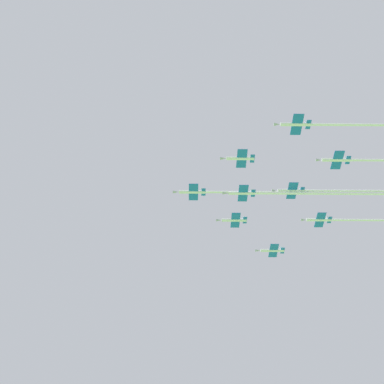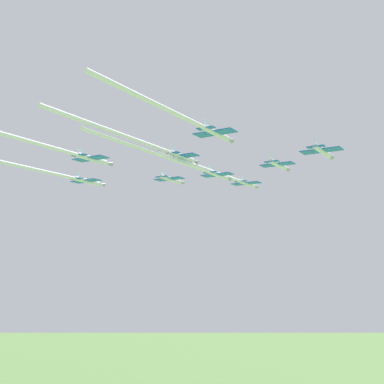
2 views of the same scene
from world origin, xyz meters
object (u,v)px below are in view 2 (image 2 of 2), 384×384
Objects in this scene: jet_starboard_trail at (38,144)px; jet_port_outer at (185,164)px; jet_starboard_inner at (278,165)px; jet_tail_end at (189,120)px; jet_center_rear at (322,151)px; jet_lead at (226,176)px; jet_port_trail at (150,145)px; jet_starboard_outer at (56,174)px; jet_port_inner at (171,179)px.

jet_port_outer is at bearing 62.14° from jet_starboard_trail.
jet_starboard_inner is 0.27× the size of jet_tail_end.
jet_center_rear is 0.21× the size of jet_starboard_trail.
jet_starboard_trail is (-39.13, 38.87, -0.93)m from jet_starboard_inner.
jet_tail_end is at bearing 10.46° from jet_starboard_trail.
jet_port_trail reaches higher than jet_lead.
jet_starboard_inner is at bearing 135.00° from jet_center_rear.
jet_lead is 1.18× the size of jet_tail_end.
jet_tail_end is (-0.45, -30.96, 1.28)m from jet_starboard_trail.
jet_tail_end reaches higher than jet_starboard_outer.
jet_starboard_inner is 0.24× the size of jet_port_trail.
jet_port_inner is 0.21× the size of jet_starboard_trail.
jet_port_outer is at bearing 16.63° from jet_starboard_outer.
jet_starboard_trail is at bearing -90.00° from jet_port_inner.
jet_center_rear is 0.24× the size of jet_port_trail.
jet_port_inner is 48.16m from jet_center_rear.
jet_starboard_inner is (-5.97, -29.86, 0.49)m from jet_port_inner.
jet_tail_end is (-22.76, -42.02, 2.34)m from jet_starboard_outer.
jet_port_trail is at bearing -90.00° from jet_port_outer.
jet_port_trail reaches higher than jet_starboard_outer.
jet_starboard_inner reaches higher than jet_port_inner.
jet_port_outer is 30.52m from jet_center_rear.
jet_tail_end reaches higher than jet_lead.
jet_starboard_outer is at bearing 171.71° from jet_port_trail.
jet_tail_end is (-21.67, 19.86, 2.12)m from jet_center_rear.
jet_lead is 50.54m from jet_starboard_trail.
jet_starboard_trail is 30.99m from jet_tail_end.
jet_center_rear is 0.27× the size of jet_tail_end.
jet_starboard_trail is at bearing -146.03° from jet_center_rear.
jet_starboard_inner is at bearing 0.00° from jet_port_inner.
jet_center_rear is (-23.05, -26.44, -0.99)m from jet_lead.
jet_starboard_trail is (-44.27, 24.37, -0.16)m from jet_lead.
jet_starboard_inner is at bearing 56.50° from jet_starboard_trail.
jet_port_trail is (-33.11, -8.91, 0.63)m from jet_port_inner.
jet_starboard_trail is at bearing -123.50° from jet_starboard_inner.
jet_starboard_trail is (-25.25, 20.57, 0.26)m from jet_port_outer.
jet_starboard_outer is 0.81× the size of jet_starboard_trail.
jet_starboard_trail is (-11.99, 17.92, -1.07)m from jet_port_trail.
jet_starboard_inner is 1.00× the size of jet_center_rear.
jet_lead is 1.10× the size of jet_starboard_outer.
jet_port_outer is (-19.85, -11.56, -0.70)m from jet_port_inner.
jet_starboard_inner is (-5.14, -14.50, 0.78)m from jet_lead.
jet_starboard_trail reaches higher than jet_port_outer.
jet_port_outer reaches higher than jet_starboard_outer.
jet_lead is at bearing 171.77° from jet_starboard_inner.
jet_port_inner is at bearing -171.77° from jet_lead.
jet_port_outer is 13.59m from jet_port_trail.
jet_lead reaches higher than jet_starboard_outer.
jet_starboard_inner is 40.37m from jet_tail_end.
jet_port_inner is 0.21× the size of jet_port_outer.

